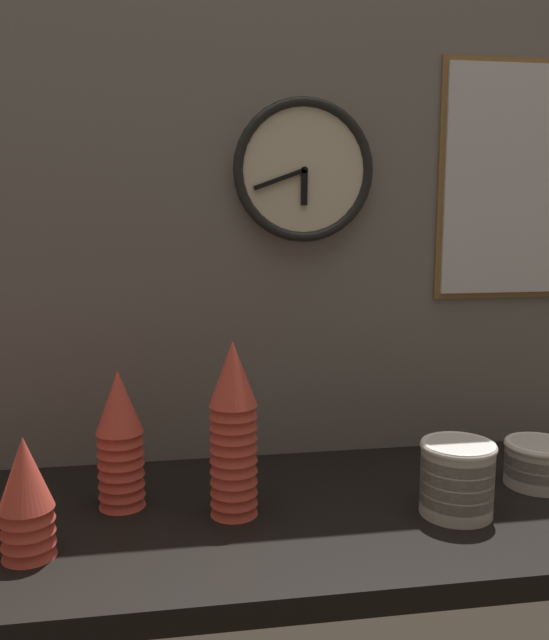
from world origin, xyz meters
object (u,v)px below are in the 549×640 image
Objects in this scene: wall_clock at (304,170)px; menu_board at (525,181)px; cup_stack_center at (233,429)px; cup_stack_center_left at (120,439)px; bowl_stack_far_right at (538,461)px; bowl_stack_right at (457,476)px; cup_stack_left at (26,497)px.

menu_board is at bearing 1.08° from wall_clock.
cup_stack_center is 1.07× the size of wall_clock.
wall_clock is at bearing 27.99° from cup_stack_center_left.
wall_clock reaches higher than cup_stack_center.
cup_stack_center_left is 1.91× the size of bowl_stack_far_right.
bowl_stack_right is 0.46× the size of wall_clock.
cup_stack_center is 58.22cm from bowl_stack_far_right.
bowl_stack_far_right is (76.03, -2.95, -7.56)cm from cup_stack_center_left.
bowl_stack_far_right is 57.33cm from menu_board.
menu_board is (47.28, 0.89, -1.64)cm from wall_clock.
cup_stack_left is at bearing -171.98° from bowl_stack_far_right.
cup_stack_left is at bearing -159.73° from menu_board.
cup_stack_left reaches higher than bowl_stack_right.
cup_stack_center is at bearing -157.88° from menu_board.
cup_stack_left is 0.76× the size of cup_stack_center_left.
wall_clock is (35.54, 18.89, 46.27)cm from cup_stack_center_left.
cup_stack_left is 112.23cm from menu_board.
bowl_stack_right reaches higher than bowl_stack_far_right.
wall_clock is (-40.49, 21.84, 53.83)cm from bowl_stack_far_right.
cup_stack_center_left is (12.58, 15.44, 2.84)cm from cup_stack_left.
cup_stack_left is 1.46× the size of bowl_stack_right.
menu_board is at bearing 20.27° from cup_stack_left.
cup_stack_left is at bearing -177.14° from bowl_stack_right.
menu_board is (82.82, 19.78, 44.63)cm from cup_stack_center_left.
bowl_stack_right is (55.87, -12.02, -5.45)cm from cup_stack_center_left.
cup_stack_left is 89.61cm from bowl_stack_far_right.
cup_stack_left is at bearing -144.49° from wall_clock.
cup_stack_left is 33.24cm from cup_stack_center.
cup_stack_center is (31.42, 9.23, 5.68)cm from cup_stack_left.
cup_stack_left is 0.38× the size of menu_board.
bowl_stack_far_right is (88.61, 12.49, -4.72)cm from cup_stack_left.
menu_board is (95.40, 35.23, 47.47)cm from cup_stack_left.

